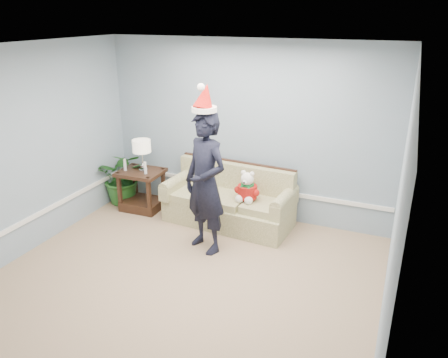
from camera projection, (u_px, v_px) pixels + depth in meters
room_shell at (160, 189)px, 4.44m from camera, size 4.54×5.04×2.74m
wainscot_trim at (134, 206)px, 6.20m from camera, size 4.49×4.99×0.06m
sofa at (230, 203)px, 6.64m from camera, size 1.95×0.94×0.89m
side_table at (142, 194)px, 7.11m from camera, size 0.70×0.60×0.66m
table_lamp at (142, 147)px, 6.82m from camera, size 0.29×0.29×0.51m
candle_pair at (135, 167)px, 6.87m from camera, size 0.43×0.05×0.20m
houseplant at (124, 177)px, 7.28m from camera, size 1.04×0.98×0.92m
man at (206, 183)px, 5.66m from camera, size 0.82×0.70×1.90m
santa_hat at (205, 99)px, 5.28m from camera, size 0.38×0.41×0.37m
teddy_bear at (247, 190)px, 6.29m from camera, size 0.29×0.33×0.46m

